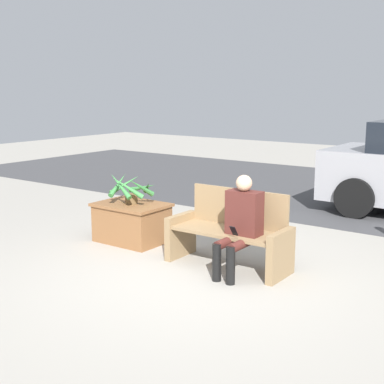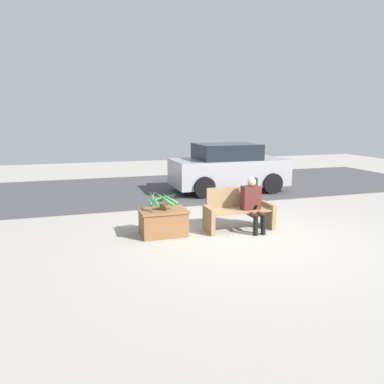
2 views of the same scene
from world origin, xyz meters
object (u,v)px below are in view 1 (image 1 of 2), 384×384
at_px(bench, 230,233).
at_px(person_seated, 240,221).
at_px(planter_box, 132,221).
at_px(potted_plant, 132,189).

relative_size(bench, person_seated, 1.30).
distance_m(planter_box, potted_plant, 0.47).
relative_size(bench, planter_box, 1.54).
distance_m(bench, person_seated, 0.39).
distance_m(person_seated, potted_plant, 1.97).
xyz_separation_m(bench, potted_plant, (-1.69, 0.09, 0.35)).
bearing_deg(bench, planter_box, 177.24).
xyz_separation_m(bench, person_seated, (0.25, -0.19, 0.23)).
xyz_separation_m(person_seated, potted_plant, (-1.94, 0.28, 0.12)).
distance_m(person_seated, planter_box, 2.00).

